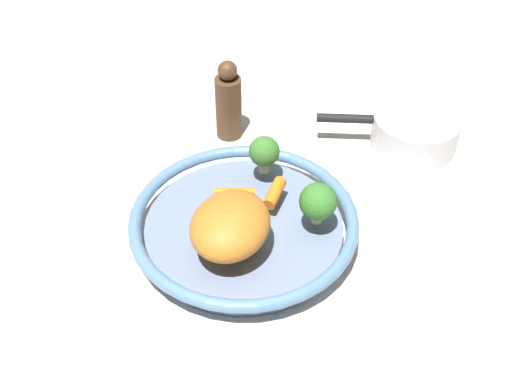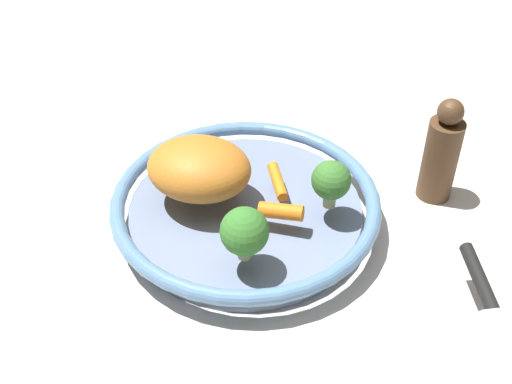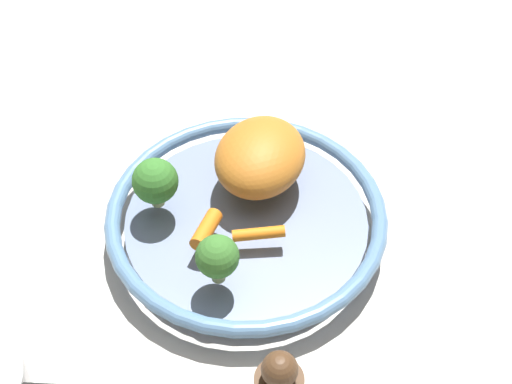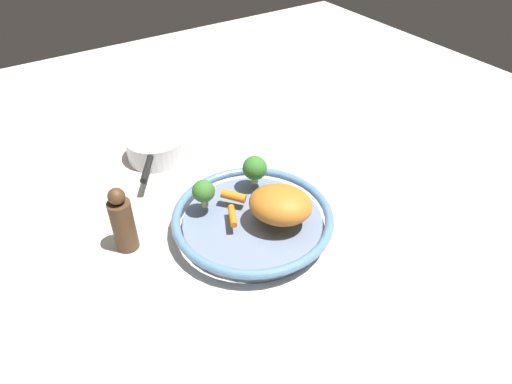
# 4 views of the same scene
# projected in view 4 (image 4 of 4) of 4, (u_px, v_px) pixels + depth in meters

# --- Properties ---
(ground_plane) EXTENTS (2.47, 2.47, 0.00)m
(ground_plane) POSITION_uv_depth(u_px,v_px,m) (253.00, 230.00, 1.01)
(ground_plane) COLOR beige
(serving_bowl) EXTENTS (0.35, 0.35, 0.05)m
(serving_bowl) POSITION_uv_depth(u_px,v_px,m) (253.00, 221.00, 0.99)
(serving_bowl) COLOR slate
(serving_bowl) RESTS_ON ground_plane
(roast_chicken_piece) EXTENTS (0.17, 0.17, 0.07)m
(roast_chicken_piece) POSITION_uv_depth(u_px,v_px,m) (280.00, 204.00, 0.95)
(roast_chicken_piece) COLOR #BD6E24
(roast_chicken_piece) RESTS_ON serving_bowl
(baby_carrot_back) EXTENTS (0.06, 0.04, 0.02)m
(baby_carrot_back) POSITION_uv_depth(u_px,v_px,m) (232.00, 216.00, 0.96)
(baby_carrot_back) COLOR orange
(baby_carrot_back) RESTS_ON serving_bowl
(baby_carrot_near_rim) EXTENTS (0.06, 0.05, 0.02)m
(baby_carrot_near_rim) POSITION_uv_depth(u_px,v_px,m) (234.00, 196.00, 1.01)
(baby_carrot_near_rim) COLOR orange
(baby_carrot_near_rim) RESTS_ON serving_bowl
(broccoli_floret_large) EXTENTS (0.06, 0.06, 0.07)m
(broccoli_floret_large) POSITION_uv_depth(u_px,v_px,m) (255.00, 168.00, 1.04)
(broccoli_floret_large) COLOR #99A866
(broccoli_floret_large) RESTS_ON serving_bowl
(broccoli_floret_small) EXTENTS (0.05, 0.05, 0.07)m
(broccoli_floret_small) POSITION_uv_depth(u_px,v_px,m) (204.00, 192.00, 0.97)
(broccoli_floret_small) COLOR #9BA566
(broccoli_floret_small) RESTS_ON serving_bowl
(pepper_mill) EXTENTS (0.05, 0.05, 0.15)m
(pepper_mill) POSITION_uv_depth(u_px,v_px,m) (123.00, 222.00, 0.93)
(pepper_mill) COLOR #4C331E
(pepper_mill) RESTS_ON ground_plane
(saucepan) EXTENTS (0.23, 0.18, 0.06)m
(saucepan) POSITION_uv_depth(u_px,v_px,m) (156.00, 148.00, 1.21)
(saucepan) COLOR silver
(saucepan) RESTS_ON ground_plane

